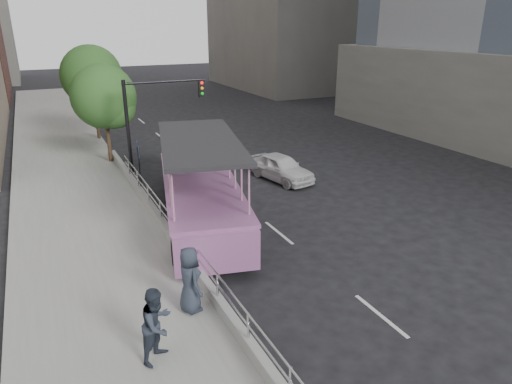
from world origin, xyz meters
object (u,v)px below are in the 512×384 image
Objects in this scene: parking_sign at (139,163)px; duck_boat at (198,185)px; pedestrian_mid at (157,324)px; street_tree_near at (106,99)px; traffic_signal at (151,113)px; car at (281,167)px; street_tree_far at (94,78)px; pedestrian_far at (190,280)px.

duck_boat is at bearing -59.09° from parking_sign.
duck_boat is 6.10× the size of pedestrian_mid.
street_tree_near reaches higher than pedestrian_mid.
pedestrian_mid is at bearing -103.86° from traffic_signal.
pedestrian_mid is 11.53m from parking_sign.
duck_boat is 5.89m from traffic_signal.
duck_boat is 6.00m from car.
duck_boat is 15.30m from street_tree_far.
pedestrian_far is at bearing -91.93° from street_tree_far.
street_tree_near is at bearing 128.23° from car.
car is at bearing 10.10° from pedestrian_mid.
car is 14.77m from street_tree_far.
traffic_signal is (3.41, 13.82, 2.26)m from pedestrian_mid.
pedestrian_mid is 0.68× the size of parking_sign.
street_tree_near reaches higher than parking_sign.
duck_boat is 6.04× the size of pedestrian_far.
pedestrian_mid is (-9.28, -10.91, 0.55)m from car.
pedestrian_far is 0.69× the size of parking_sign.
parking_sign is at bearing 39.90° from pedestrian_mid.
parking_sign is at bearing -117.37° from traffic_signal.
car is at bearing -26.37° from traffic_signal.
pedestrian_mid is at bearing 132.28° from pedestrian_far.
duck_boat is at bearing 25.49° from pedestrian_mid.
duck_boat is at bearing -82.80° from street_tree_far.
pedestrian_mid is 14.41m from traffic_signal.
car is 14.33m from pedestrian_mid.
street_tree_far is at bearing 45.54° from pedestrian_mid.
pedestrian_far is at bearing -94.88° from parking_sign.
street_tree_far reaches higher than parking_sign.
pedestrian_mid is 0.33× the size of street_tree_near.
traffic_signal reaches higher than pedestrian_far.
pedestrian_mid is 0.99× the size of pedestrian_far.
car is at bearing -59.50° from street_tree_far.
duck_boat reaches higher than pedestrian_far.
parking_sign reaches higher than pedestrian_far.
street_tree_far reaches higher than duck_boat.
street_tree_near is (1.81, 17.25, 2.58)m from pedestrian_mid.
parking_sign is 0.48× the size of street_tree_near.
street_tree_far is (-1.40, 9.43, 0.81)m from traffic_signal.
duck_boat is at bearing -28.59° from pedestrian_far.
street_tree_far is (-1.88, 14.90, 2.94)m from duck_boat.
parking_sign is 6.29m from street_tree_near.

